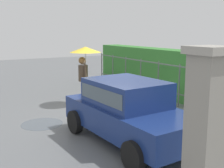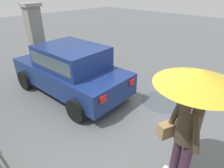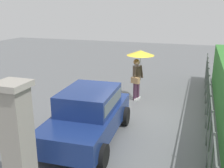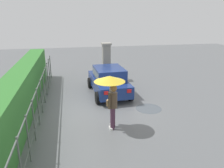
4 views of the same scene
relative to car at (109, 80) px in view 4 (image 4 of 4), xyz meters
The scene contains 7 objects.
ground_plane 2.35m from the car, 160.70° to the left, with size 40.00×40.00×0.00m, color slate.
car is the anchor object (origin of this frame).
pedestrian 3.89m from the car, behind, with size 1.12×1.12×2.08m.
gate_pillar 2.72m from the car, ahead, with size 0.60×0.60×2.42m.
fence_section 3.75m from the car, 118.62° to the left, with size 11.56×0.05×1.50m.
hedge_row 4.46m from the car, 113.73° to the left, with size 12.51×0.90×1.90m, color #387F33.
puddle_near 2.83m from the car, 147.65° to the right, with size 1.19×1.19×0.00m, color #4C545B.
Camera 4 is at (-9.08, 1.27, 4.17)m, focal length 35.48 mm.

